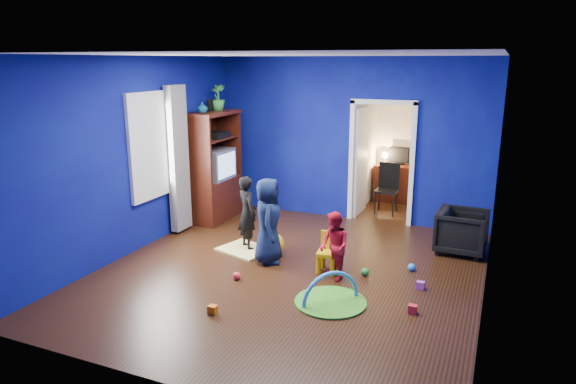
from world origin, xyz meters
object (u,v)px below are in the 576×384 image
at_px(armchair, 462,232).
at_px(study_desk, 397,183).
at_px(hopper_ball, 272,244).
at_px(tv_armoire, 214,166).
at_px(kid_chair, 328,254).
at_px(vase, 202,107).
at_px(child_navy, 268,221).
at_px(child_black, 247,213).
at_px(folding_chair, 387,190).
at_px(toddler_red, 334,246).
at_px(crt_tv, 216,164).
at_px(play_mat, 331,302).

relative_size(armchair, study_desk, 0.83).
bearing_deg(hopper_ball, armchair, 25.43).
height_order(tv_armoire, kid_chair, tv_armoire).
relative_size(vase, hopper_ball, 0.54).
height_order(child_navy, hopper_ball, child_navy).
distance_m(child_black, tv_armoire, 1.77).
relative_size(child_black, folding_chair, 1.25).
height_order(toddler_red, crt_tv, crt_tv).
relative_size(vase, kid_chair, 0.38).
height_order(armchair, kid_chair, armchair).
bearing_deg(vase, armchair, 3.35).
relative_size(hopper_ball, study_desk, 0.40).
height_order(armchair, child_navy, child_navy).
bearing_deg(child_black, child_navy, -177.73).
bearing_deg(vase, hopper_ball, -29.19).
bearing_deg(child_navy, hopper_ball, -12.26).
distance_m(kid_chair, play_mat, 0.97).
bearing_deg(armchair, toddler_red, 141.55).
xyz_separation_m(vase, kid_chair, (2.69, -1.22, -1.81)).
bearing_deg(armchair, child_navy, 123.18).
relative_size(tv_armoire, crt_tv, 2.80).
bearing_deg(hopper_ball, child_navy, -78.69).
distance_m(armchair, hopper_ball, 2.86).
distance_m(child_black, study_desk, 3.98).
xyz_separation_m(child_navy, vase, (-1.79, 1.22, 1.43)).
relative_size(armchair, child_black, 0.63).
relative_size(armchair, kid_chair, 1.46).
xyz_separation_m(toddler_red, vase, (-2.84, 1.42, 1.60)).
distance_m(child_black, toddler_red, 1.68).
height_order(armchair, tv_armoire, tv_armoire).
distance_m(armchair, child_black, 3.26).
bearing_deg(child_navy, child_black, 31.53).
relative_size(tv_armoire, hopper_ball, 5.56).
relative_size(child_black, hopper_ball, 3.26).
bearing_deg(hopper_ball, study_desk, 74.06).
bearing_deg(study_desk, armchair, -59.52).
bearing_deg(child_black, vase, 3.09).
height_order(hopper_ball, play_mat, hopper_ball).
xyz_separation_m(crt_tv, hopper_ball, (1.70, -1.27, -0.84)).
distance_m(vase, hopper_ball, 2.74).
distance_m(armchair, child_navy, 2.94).
relative_size(child_black, vase, 6.04).
height_order(armchair, play_mat, armchair).
bearing_deg(tv_armoire, kid_chair, -29.48).
bearing_deg(child_black, hopper_ball, -156.44).
height_order(child_black, hopper_ball, child_black).
relative_size(armchair, child_navy, 0.59).
relative_size(armchair, crt_tv, 1.04).
height_order(vase, study_desk, vase).
bearing_deg(hopper_ball, child_black, 166.40).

